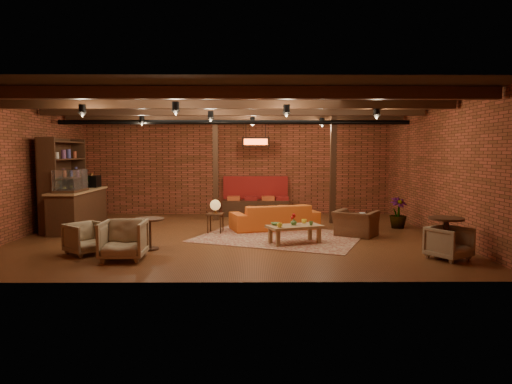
{
  "coord_description": "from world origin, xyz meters",
  "views": [
    {
      "loc": [
        0.49,
        -10.99,
        2.03
      ],
      "look_at": [
        0.58,
        0.2,
        1.05
      ],
      "focal_mm": 32.0,
      "sensor_mm": 36.0,
      "label": 1
    }
  ],
  "objects_px": {
    "armchair_far": "(449,241)",
    "round_table_left": "(149,228)",
    "coffee_table": "(294,227)",
    "side_table_book": "(360,215)",
    "sofa": "(275,217)",
    "armchair_b": "(123,238)",
    "side_table_lamp": "(215,208)",
    "armchair_right": "(356,219)",
    "armchair_a": "(86,237)",
    "round_table_right": "(446,231)",
    "plant_tall": "(399,182)"
  },
  "relations": [
    {
      "from": "armchair_a",
      "to": "armchair_far",
      "type": "xyz_separation_m",
      "value": [
        7.07,
        -0.51,
        -0.0
      ]
    },
    {
      "from": "armchair_b",
      "to": "side_table_book",
      "type": "bearing_deg",
      "value": 30.06
    },
    {
      "from": "coffee_table",
      "to": "round_table_right",
      "type": "distance_m",
      "value": 3.13
    },
    {
      "from": "sofa",
      "to": "round_table_right",
      "type": "height_order",
      "value": "round_table_right"
    },
    {
      "from": "side_table_book",
      "to": "round_table_right",
      "type": "relative_size",
      "value": 0.67
    },
    {
      "from": "coffee_table",
      "to": "armchair_b",
      "type": "bearing_deg",
      "value": -156.1
    },
    {
      "from": "armchair_right",
      "to": "round_table_right",
      "type": "bearing_deg",
      "value": 151.56
    },
    {
      "from": "side_table_lamp",
      "to": "armchair_right",
      "type": "distance_m",
      "value": 3.48
    },
    {
      "from": "side_table_lamp",
      "to": "round_table_right",
      "type": "bearing_deg",
      "value": -30.04
    },
    {
      "from": "armchair_far",
      "to": "plant_tall",
      "type": "height_order",
      "value": "plant_tall"
    },
    {
      "from": "sofa",
      "to": "armchair_b",
      "type": "height_order",
      "value": "armchair_b"
    },
    {
      "from": "armchair_b",
      "to": "round_table_right",
      "type": "relative_size",
      "value": 1.07
    },
    {
      "from": "sofa",
      "to": "side_table_book",
      "type": "relative_size",
      "value": 4.39
    },
    {
      "from": "side_table_lamp",
      "to": "armchair_far",
      "type": "distance_m",
      "value": 5.51
    },
    {
      "from": "armchair_b",
      "to": "round_table_right",
      "type": "height_order",
      "value": "armchair_b"
    },
    {
      "from": "side_table_book",
      "to": "coffee_table",
      "type": "bearing_deg",
      "value": -137.1
    },
    {
      "from": "round_table_left",
      "to": "armchair_a",
      "type": "relative_size",
      "value": 0.95
    },
    {
      "from": "round_table_right",
      "to": "sofa",
      "type": "bearing_deg",
      "value": 134.4
    },
    {
      "from": "plant_tall",
      "to": "coffee_table",
      "type": "bearing_deg",
      "value": -145.53
    },
    {
      "from": "side_table_lamp",
      "to": "armchair_b",
      "type": "distance_m",
      "value": 3.25
    },
    {
      "from": "sofa",
      "to": "armchair_right",
      "type": "bearing_deg",
      "value": 135.83
    },
    {
      "from": "armchair_far",
      "to": "plant_tall",
      "type": "distance_m",
      "value": 3.68
    },
    {
      "from": "sofa",
      "to": "side_table_lamp",
      "type": "height_order",
      "value": "side_table_lamp"
    },
    {
      "from": "armchair_far",
      "to": "plant_tall",
      "type": "xyz_separation_m",
      "value": [
        0.16,
        3.57,
        0.89
      ]
    },
    {
      "from": "armchair_a",
      "to": "armchair_right",
      "type": "relative_size",
      "value": 0.73
    },
    {
      "from": "coffee_table",
      "to": "armchair_right",
      "type": "relative_size",
      "value": 1.4
    },
    {
      "from": "round_table_right",
      "to": "armchair_far",
      "type": "relative_size",
      "value": 1.12
    },
    {
      "from": "armchair_a",
      "to": "side_table_lamp",
      "type": "bearing_deg",
      "value": -3.89
    },
    {
      "from": "plant_tall",
      "to": "round_table_left",
      "type": "bearing_deg",
      "value": -156.34
    },
    {
      "from": "sofa",
      "to": "armchair_right",
      "type": "relative_size",
      "value": 2.4
    },
    {
      "from": "sofa",
      "to": "armchair_a",
      "type": "distance_m",
      "value": 4.88
    },
    {
      "from": "armchair_a",
      "to": "armchair_b",
      "type": "distance_m",
      "value": 1.01
    },
    {
      "from": "side_table_lamp",
      "to": "round_table_left",
      "type": "relative_size",
      "value": 1.28
    },
    {
      "from": "armchair_a",
      "to": "armchair_b",
      "type": "bearing_deg",
      "value": -77.31
    },
    {
      "from": "coffee_table",
      "to": "round_table_right",
      "type": "xyz_separation_m",
      "value": [
        2.83,
        -1.34,
        0.15
      ]
    },
    {
      "from": "armchair_far",
      "to": "round_table_left",
      "type": "bearing_deg",
      "value": 139.93
    },
    {
      "from": "side_table_lamp",
      "to": "armchair_b",
      "type": "bearing_deg",
      "value": -117.8
    },
    {
      "from": "coffee_table",
      "to": "armchair_far",
      "type": "relative_size",
      "value": 1.92
    },
    {
      "from": "coffee_table",
      "to": "armchair_a",
      "type": "bearing_deg",
      "value": -166.63
    },
    {
      "from": "armchair_b",
      "to": "round_table_left",
      "type": "bearing_deg",
      "value": 70.29
    },
    {
      "from": "round_table_left",
      "to": "armchair_a",
      "type": "xyz_separation_m",
      "value": [
        -1.17,
        -0.4,
        -0.1
      ]
    },
    {
      "from": "round_table_left",
      "to": "side_table_book",
      "type": "relative_size",
      "value": 1.27
    },
    {
      "from": "side_table_lamp",
      "to": "armchair_right",
      "type": "height_order",
      "value": "side_table_lamp"
    },
    {
      "from": "coffee_table",
      "to": "side_table_book",
      "type": "xyz_separation_m",
      "value": [
        1.88,
        1.75,
        0.04
      ]
    },
    {
      "from": "side_table_book",
      "to": "sofa",
      "type": "bearing_deg",
      "value": 176.34
    },
    {
      "from": "round_table_left",
      "to": "plant_tall",
      "type": "xyz_separation_m",
      "value": [
        6.06,
        2.66,
        0.79
      ]
    },
    {
      "from": "side_table_lamp",
      "to": "armchair_right",
      "type": "bearing_deg",
      "value": -7.84
    },
    {
      "from": "side_table_lamp",
      "to": "plant_tall",
      "type": "xyz_separation_m",
      "value": [
        4.84,
        0.67,
        0.59
      ]
    },
    {
      "from": "round_table_left",
      "to": "plant_tall",
      "type": "relative_size",
      "value": 0.27
    },
    {
      "from": "side_table_lamp",
      "to": "round_table_right",
      "type": "relative_size",
      "value": 1.09
    }
  ]
}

